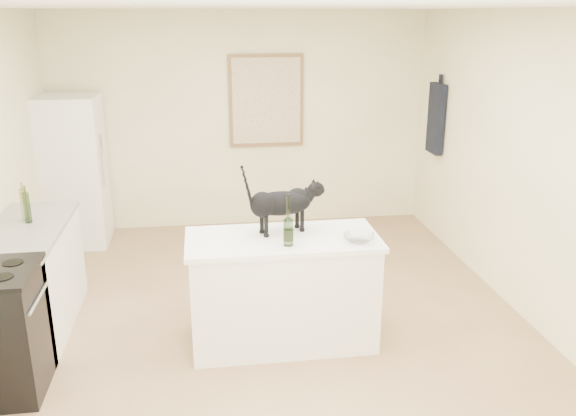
{
  "coord_description": "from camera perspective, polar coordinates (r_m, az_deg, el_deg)",
  "views": [
    {
      "loc": [
        -0.48,
        -4.51,
        2.55
      ],
      "look_at": [
        0.15,
        -0.15,
        1.12
      ],
      "focal_mm": 37.39,
      "sensor_mm": 36.0,
      "label": 1
    }
  ],
  "objects": [
    {
      "name": "island_top",
      "position": [
        4.66,
        -0.52,
        -3.02
      ],
      "size": [
        1.5,
        0.7,
        0.04
      ],
      "primitive_type": "cube",
      "color": "white",
      "rests_on": "island_base"
    },
    {
      "name": "counter_bottle_cluster",
      "position": [
        5.42,
        -23.69,
        0.14
      ],
      "size": [
        0.1,
        0.13,
        0.27
      ],
      "color": "#16441C",
      "rests_on": "left_countertop"
    },
    {
      "name": "left_cabinets",
      "position": [
        5.46,
        -23.27,
        -6.43
      ],
      "size": [
        0.6,
        1.4,
        0.86
      ],
      "primitive_type": "cube",
      "color": "white",
      "rests_on": "floor"
    },
    {
      "name": "artwork_frame",
      "position": [
        7.34,
        -2.07,
        10.15
      ],
      "size": [
        0.9,
        0.03,
        1.1
      ],
      "primitive_type": "cube",
      "color": "brown",
      "rests_on": "wall_back"
    },
    {
      "name": "floor",
      "position": [
        5.2,
        -1.91,
        -11.37
      ],
      "size": [
        5.5,
        5.5,
        0.0
      ],
      "primitive_type": "plane",
      "color": "#A68558",
      "rests_on": "ground"
    },
    {
      "name": "ceiling",
      "position": [
        4.53,
        -2.27,
        18.61
      ],
      "size": [
        5.5,
        5.5,
        0.0
      ],
      "primitive_type": "plane",
      "rotation": [
        3.14,
        0.0,
        0.0
      ],
      "color": "white",
      "rests_on": "ground"
    },
    {
      "name": "fridge",
      "position": [
        7.22,
        -19.75,
        3.3
      ],
      "size": [
        0.68,
        0.68,
        1.7
      ],
      "primitive_type": "cube",
      "color": "white",
      "rests_on": "floor"
    },
    {
      "name": "fridge_paper",
      "position": [
        7.07,
        -17.3,
        5.88
      ],
      "size": [
        0.04,
        0.16,
        0.21
      ],
      "primitive_type": "cube",
      "rotation": [
        0.0,
        0.0,
        0.24
      ],
      "color": "white",
      "rests_on": "fridge"
    },
    {
      "name": "island_base",
      "position": [
        4.84,
        -0.51,
        -8.01
      ],
      "size": [
        1.44,
        0.67,
        0.86
      ],
      "primitive_type": "cube",
      "color": "white",
      "rests_on": "floor"
    },
    {
      "name": "wall_front",
      "position": [
        2.21,
        6.03,
        -16.58
      ],
      "size": [
        4.5,
        0.0,
        4.5
      ],
      "primitive_type": "plane",
      "rotation": [
        -1.57,
        0.0,
        0.0
      ],
      "color": "#F8F2C0",
      "rests_on": "ground"
    },
    {
      "name": "left_countertop",
      "position": [
        5.3,
        -23.87,
        -1.98
      ],
      "size": [
        0.62,
        1.44,
        0.04
      ],
      "primitive_type": "cube",
      "color": "gray",
      "rests_on": "left_cabinets"
    },
    {
      "name": "wall_back",
      "position": [
        7.38,
        -4.41,
        8.19
      ],
      "size": [
        4.5,
        0.0,
        4.5
      ],
      "primitive_type": "plane",
      "rotation": [
        1.57,
        0.0,
        0.0
      ],
      "color": "#F8F2C0",
      "rests_on": "ground"
    },
    {
      "name": "wall_right",
      "position": [
        5.42,
        22.36,
        3.28
      ],
      "size": [
        0.0,
        5.5,
        5.5
      ],
      "primitive_type": "plane",
      "rotation": [
        1.57,
        0.0,
        -1.57
      ],
      "color": "#F8F2C0",
      "rests_on": "ground"
    },
    {
      "name": "artwork_canvas",
      "position": [
        7.32,
        -2.06,
        10.13
      ],
      "size": [
        0.82,
        0.0,
        1.02
      ],
      "primitive_type": "cube",
      "color": "beige",
      "rests_on": "wall_back"
    },
    {
      "name": "hanging_garment",
      "position": [
        7.17,
        13.9,
        8.25
      ],
      "size": [
        0.08,
        0.34,
        0.8
      ],
      "primitive_type": "cube",
      "color": "black",
      "rests_on": "wall_right"
    },
    {
      "name": "glass_bowl",
      "position": [
        4.58,
        6.76,
        -2.86
      ],
      "size": [
        0.3,
        0.3,
        0.06
      ],
      "primitive_type": "imported",
      "rotation": [
        0.0,
        0.0,
        -0.35
      ],
      "color": "silver",
      "rests_on": "island_top"
    },
    {
      "name": "wine_bottle",
      "position": [
        4.43,
        0.04,
        -1.45
      ],
      "size": [
        0.08,
        0.08,
        0.35
      ],
      "primitive_type": "cylinder",
      "rotation": [
        0.0,
        0.0,
        -0.13
      ],
      "color": "#2C5823",
      "rests_on": "island_top"
    },
    {
      "name": "black_cat",
      "position": [
        4.68,
        -0.69,
        0.15
      ],
      "size": [
        0.64,
        0.35,
        0.43
      ],
      "primitive_type": null,
      "rotation": [
        0.0,
        0.0,
        0.28
      ],
      "color": "black",
      "rests_on": "island_top"
    }
  ]
}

